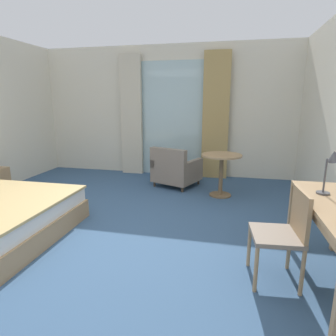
{
  "coord_description": "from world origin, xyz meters",
  "views": [
    {
      "loc": [
        1.5,
        -3.09,
        1.64
      ],
      "look_at": [
        0.73,
        0.32,
        0.82
      ],
      "focal_mm": 30.64,
      "sensor_mm": 36.0,
      "label": 1
    }
  ],
  "objects_px": {
    "desk_chair": "(285,230)",
    "desk_lamp": "(333,160)",
    "round_cafe_table": "(221,165)",
    "armchair_by_window": "(175,170)"
  },
  "relations": [
    {
      "from": "desk_chair",
      "to": "round_cafe_table",
      "type": "bearing_deg",
      "value": 105.76
    },
    {
      "from": "desk_lamp",
      "to": "round_cafe_table",
      "type": "xyz_separation_m",
      "value": [
        -1.1,
        2.06,
        -0.55
      ]
    },
    {
      "from": "armchair_by_window",
      "to": "round_cafe_table",
      "type": "height_order",
      "value": "armchair_by_window"
    },
    {
      "from": "desk_chair",
      "to": "desk_lamp",
      "type": "relative_size",
      "value": 1.99
    },
    {
      "from": "desk_chair",
      "to": "round_cafe_table",
      "type": "relative_size",
      "value": 1.18
    },
    {
      "from": "desk_chair",
      "to": "armchair_by_window",
      "type": "distance_m",
      "value": 3.21
    },
    {
      "from": "round_cafe_table",
      "to": "desk_chair",
      "type": "bearing_deg",
      "value": -74.24
    },
    {
      "from": "desk_chair",
      "to": "armchair_by_window",
      "type": "xyz_separation_m",
      "value": [
        -1.57,
        2.79,
        -0.19
      ]
    },
    {
      "from": "desk_lamp",
      "to": "armchair_by_window",
      "type": "height_order",
      "value": "desk_lamp"
    },
    {
      "from": "desk_chair",
      "to": "armchair_by_window",
      "type": "height_order",
      "value": "desk_chair"
    }
  ]
}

